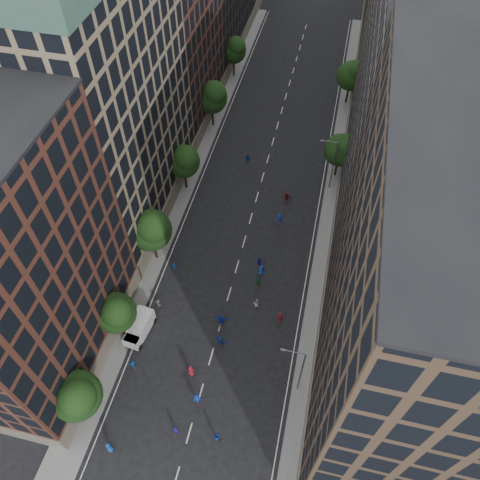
{
  "coord_description": "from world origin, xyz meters",
  "views": [
    {
      "loc": [
        8.72,
        -8.87,
        52.34
      ],
      "look_at": [
        -0.29,
        30.08,
        2.0
      ],
      "focal_mm": 35.0,
      "sensor_mm": 36.0,
      "label": 1
    }
  ],
  "objects_px": {
    "skater_0": "(109,448)",
    "skater_1": "(176,431)",
    "streetlamp_far": "(332,163)",
    "skater_2": "(217,437)",
    "streetlamp_near": "(300,370)",
    "cargo_van": "(139,327)"
  },
  "relations": [
    {
      "from": "skater_1",
      "to": "streetlamp_near",
      "type": "bearing_deg",
      "value": -141.73
    },
    {
      "from": "skater_1",
      "to": "streetlamp_far",
      "type": "bearing_deg",
      "value": -101.35
    },
    {
      "from": "streetlamp_far",
      "to": "skater_0",
      "type": "height_order",
      "value": "streetlamp_far"
    },
    {
      "from": "cargo_van",
      "to": "skater_0",
      "type": "xyz_separation_m",
      "value": [
        1.77,
        -13.66,
        -0.41
      ]
    },
    {
      "from": "skater_0",
      "to": "skater_1",
      "type": "distance_m",
      "value": 6.97
    },
    {
      "from": "skater_2",
      "to": "cargo_van",
      "type": "bearing_deg",
      "value": -25.35
    },
    {
      "from": "streetlamp_far",
      "to": "streetlamp_near",
      "type": "bearing_deg",
      "value": -90.0
    },
    {
      "from": "cargo_van",
      "to": "skater_1",
      "type": "distance_m",
      "value": 13.13
    },
    {
      "from": "streetlamp_far",
      "to": "skater_0",
      "type": "xyz_separation_m",
      "value": [
        -17.89,
        -44.0,
        -4.25
      ]
    },
    {
      "from": "skater_1",
      "to": "skater_2",
      "type": "relative_size",
      "value": 0.92
    },
    {
      "from": "skater_0",
      "to": "streetlamp_near",
      "type": "bearing_deg",
      "value": -148.7
    },
    {
      "from": "skater_0",
      "to": "skater_1",
      "type": "relative_size",
      "value": 1.22
    },
    {
      "from": "streetlamp_far",
      "to": "skater_1",
      "type": "distance_m",
      "value": 42.66
    },
    {
      "from": "skater_2",
      "to": "streetlamp_far",
      "type": "bearing_deg",
      "value": -86.46
    },
    {
      "from": "streetlamp_near",
      "to": "skater_2",
      "type": "xyz_separation_m",
      "value": [
        -7.27,
        -7.4,
        -4.35
      ]
    },
    {
      "from": "streetlamp_far",
      "to": "skater_2",
      "type": "bearing_deg",
      "value": -100.21
    },
    {
      "from": "streetlamp_near",
      "to": "streetlamp_far",
      "type": "xyz_separation_m",
      "value": [
        0.0,
        33.0,
        0.0
      ]
    },
    {
      "from": "cargo_van",
      "to": "skater_0",
      "type": "bearing_deg",
      "value": -75.51
    },
    {
      "from": "streetlamp_near",
      "to": "skater_0",
      "type": "xyz_separation_m",
      "value": [
        -17.89,
        -11.0,
        -4.25
      ]
    },
    {
      "from": "cargo_van",
      "to": "skater_2",
      "type": "xyz_separation_m",
      "value": [
        12.38,
        -10.06,
        -0.51
      ]
    },
    {
      "from": "skater_0",
      "to": "skater_2",
      "type": "xyz_separation_m",
      "value": [
        10.61,
        3.6,
        -0.1
      ]
    },
    {
      "from": "skater_0",
      "to": "skater_2",
      "type": "height_order",
      "value": "skater_0"
    }
  ]
}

